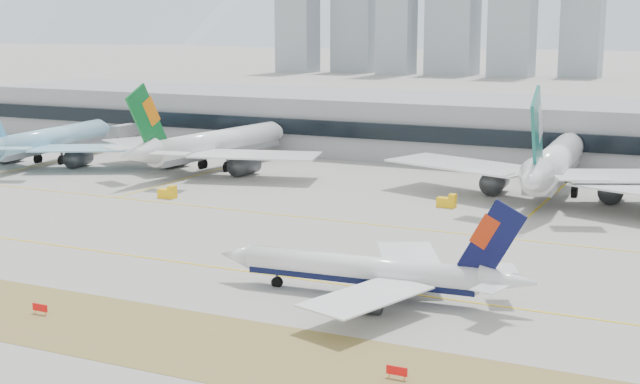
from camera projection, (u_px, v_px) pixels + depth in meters
The scene contains 10 objects.
ground at pixel (221, 257), 133.30m from camera, with size 3000.00×3000.00×0.00m, color gray.
taxiing_airliner at pixel (372, 272), 113.34m from camera, with size 42.38×36.73×14.23m.
widebody_korean at pixel (46, 142), 218.97m from camera, with size 58.10×57.15×20.81m.
widebody_eva at pixel (212, 146), 209.31m from camera, with size 61.81×60.88×22.18m.
widebody_cathay at pixel (554, 165), 178.47m from camera, with size 68.05×66.59×24.28m.
terminal at pixel (451, 126), 233.67m from camera, with size 280.00×43.10×15.00m.
hold_sign_left at pixel (40, 308), 107.17m from camera, with size 2.20×0.15×1.35m.
hold_sign_right at pixel (397, 371), 87.84m from camera, with size 2.20×0.15×1.35m.
gse_c at pixel (447, 202), 168.92m from camera, with size 3.55×2.00×2.60m.
gse_b at pixel (168, 193), 177.51m from camera, with size 3.55×2.00×2.60m.
Camera 1 is at (68.89, -110.10, 34.90)m, focal length 50.00 mm.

